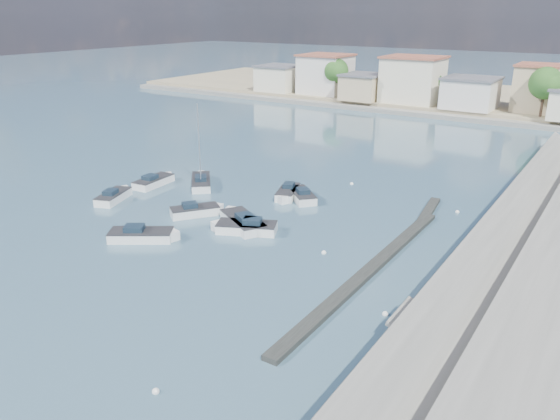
% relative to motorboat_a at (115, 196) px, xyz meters
% --- Properties ---
extents(ground, '(400.00, 400.00, 0.00)m').
position_rel_motorboat_a_xyz_m(ground, '(20.85, 29.31, -0.38)').
color(ground, '#304960').
rests_on(ground, ground).
extents(seawall_walkway, '(5.00, 90.00, 1.80)m').
position_rel_motorboat_a_xyz_m(seawall_walkway, '(39.35, 2.31, 0.52)').
color(seawall_walkway, slate).
rests_on(seawall_walkway, ground).
extents(breakwater, '(2.00, 31.02, 0.35)m').
position_rel_motorboat_a_xyz_m(breakwater, '(27.75, 2.00, -0.21)').
color(breakwater, black).
rests_on(breakwater, ground).
extents(far_shore_land, '(160.00, 40.00, 1.40)m').
position_rel_motorboat_a_xyz_m(far_shore_land, '(20.85, 81.31, 0.32)').
color(far_shore_land, gray).
rests_on(far_shore_land, ground).
extents(far_shore_quay, '(160.00, 2.50, 0.80)m').
position_rel_motorboat_a_xyz_m(far_shore_quay, '(20.85, 60.31, 0.02)').
color(far_shore_quay, slate).
rests_on(far_shore_quay, ground).
extents(shore_trees, '(74.56, 38.32, 7.92)m').
position_rel_motorboat_a_xyz_m(shore_trees, '(29.19, 57.42, 5.84)').
color(shore_trees, '#38281E').
rests_on(shore_trees, ground).
extents(motorboat_a, '(3.20, 5.04, 1.48)m').
position_rel_motorboat_a_xyz_m(motorboat_a, '(0.00, 0.00, 0.00)').
color(motorboat_a, white).
rests_on(motorboat_a, ground).
extents(motorboat_b, '(4.04, 4.58, 1.48)m').
position_rel_motorboat_a_xyz_m(motorboat_b, '(9.70, 1.30, -0.00)').
color(motorboat_b, white).
rests_on(motorboat_b, ground).
extents(motorboat_c, '(6.01, 4.74, 1.48)m').
position_rel_motorboat_a_xyz_m(motorboat_c, '(14.61, 1.51, 0.00)').
color(motorboat_c, white).
rests_on(motorboat_c, ground).
extents(motorboat_d, '(5.60, 4.01, 1.48)m').
position_rel_motorboat_a_xyz_m(motorboat_d, '(15.69, 0.34, -0.00)').
color(motorboat_d, white).
rests_on(motorboat_d, ground).
extents(motorboat_e, '(2.34, 5.47, 1.48)m').
position_rel_motorboat_a_xyz_m(motorboat_e, '(-0.27, 5.80, -0.00)').
color(motorboat_e, white).
rests_on(motorboat_e, ground).
extents(motorboat_f, '(4.58, 4.40, 1.48)m').
position_rel_motorboat_a_xyz_m(motorboat_f, '(15.30, 10.45, -0.00)').
color(motorboat_f, white).
rests_on(motorboat_f, ground).
extents(motorboat_g, '(3.13, 5.00, 1.48)m').
position_rel_motorboat_a_xyz_m(motorboat_g, '(13.88, 10.14, 0.00)').
color(motorboat_g, white).
rests_on(motorboat_g, ground).
extents(motorboat_h, '(5.40, 4.52, 1.48)m').
position_rel_motorboat_a_xyz_m(motorboat_h, '(9.92, -5.48, -0.00)').
color(motorboat_h, white).
rests_on(motorboat_h, ground).
extents(sailboat, '(5.19, 5.56, 9.00)m').
position_rel_motorboat_a_xyz_m(sailboat, '(3.96, 8.43, 0.04)').
color(sailboat, white).
rests_on(sailboat, ground).
extents(mooring_buoys, '(16.77, 36.61, 0.38)m').
position_rel_motorboat_a_xyz_m(mooring_buoys, '(26.67, 3.51, -0.33)').
color(mooring_buoys, white).
rests_on(mooring_buoys, ground).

